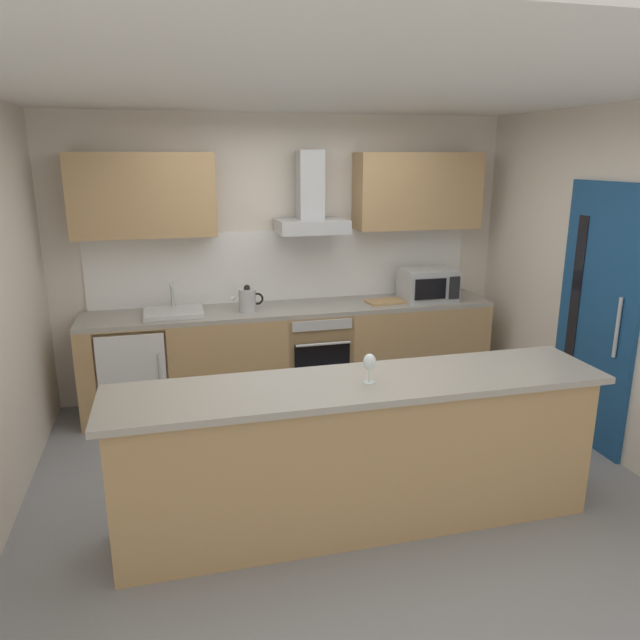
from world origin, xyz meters
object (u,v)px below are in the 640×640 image
object	(u,v)px
sink	(173,312)
range_hood	(311,207)
kettle	(247,300)
microwave	(428,285)
wine_glass	(370,363)
refrigerator	(134,370)
chopping_board	(385,301)
oven	(315,352)

from	to	relation	value
sink	range_hood	bearing A→B (deg)	5.39
kettle	range_hood	bearing A→B (deg)	14.82
microwave	wine_glass	xyz separation A→B (m)	(-1.28, -2.03, 0.02)
refrigerator	chopping_board	distance (m)	2.35
wine_glass	range_hood	bearing A→B (deg)	85.40
oven	chopping_board	size ratio (longest dim) A/B	2.35
microwave	kettle	distance (m)	1.72
microwave	wine_glass	world-z (taller)	microwave
microwave	wine_glass	distance (m)	2.40
kettle	wine_glass	size ratio (longest dim) A/B	1.62
wine_glass	microwave	bearing A→B (deg)	57.78
range_hood	chopping_board	xyz separation A→B (m)	(0.67, -0.15, -0.88)
chopping_board	refrigerator	bearing A→B (deg)	179.48
range_hood	kettle	bearing A→B (deg)	-165.18
range_hood	chopping_board	size ratio (longest dim) A/B	2.12
refrigerator	wine_glass	size ratio (longest dim) A/B	4.78
range_hood	microwave	bearing A→B (deg)	-8.12
oven	kettle	distance (m)	0.82
refrigerator	sink	bearing A→B (deg)	2.16
microwave	oven	bearing A→B (deg)	178.55
sink	kettle	size ratio (longest dim) A/B	1.73
refrigerator	chopping_board	world-z (taller)	chopping_board
oven	sink	world-z (taller)	sink
refrigerator	chopping_board	size ratio (longest dim) A/B	2.50
microwave	wine_glass	size ratio (longest dim) A/B	2.81
microwave	range_hood	distance (m)	1.34
oven	chopping_board	distance (m)	0.81
wine_glass	chopping_board	world-z (taller)	wine_glass
microwave	kettle	xyz separation A→B (m)	(-1.72, -0.01, -0.04)
sink	chopping_board	bearing A→B (deg)	-1.03
kettle	chopping_board	bearing A→B (deg)	0.44
kettle	oven	bearing A→B (deg)	3.13
refrigerator	kettle	size ratio (longest dim) A/B	2.94
refrigerator	wine_glass	bearing A→B (deg)	-54.92
microwave	sink	world-z (taller)	microwave
oven	range_hood	size ratio (longest dim) A/B	1.11
microwave	refrigerator	bearing A→B (deg)	179.47
sink	kettle	xyz separation A→B (m)	(0.64, -0.04, 0.08)
refrigerator	kettle	distance (m)	1.16
sink	kettle	world-z (taller)	sink
range_hood	wine_glass	distance (m)	2.31
refrigerator	microwave	xyz separation A→B (m)	(2.72, -0.03, 0.62)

